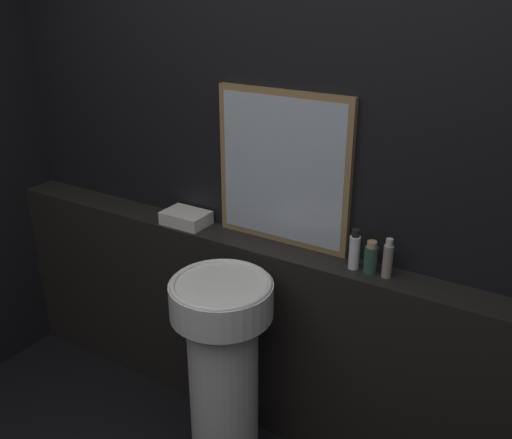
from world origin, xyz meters
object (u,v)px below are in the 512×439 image
pedestal_sink (223,366)px  shampoo_bottle (354,250)px  conditioner_bottle (371,258)px  lotion_bottle (388,259)px  towel_stack (186,218)px  mirror (283,169)px

pedestal_sink → shampoo_bottle: size_ratio=5.52×
shampoo_bottle → conditioner_bottle: (0.07, 0.00, -0.02)m
pedestal_sink → lotion_bottle: bearing=32.9°
pedestal_sink → towel_stack: size_ratio=4.40×
towel_stack → conditioner_bottle: (0.92, 0.00, 0.03)m
shampoo_bottle → lotion_bottle: 0.14m
mirror → conditioner_bottle: (0.44, -0.07, -0.27)m
pedestal_sink → lotion_bottle: (0.54, 0.35, 0.49)m
mirror → conditioner_bottle: size_ratio=4.92×
shampoo_bottle → conditioner_bottle: bearing=0.0°
towel_stack → shampoo_bottle: 0.85m
pedestal_sink → conditioner_bottle: 0.76m
pedestal_sink → towel_stack: towel_stack is taller
pedestal_sink → mirror: (0.03, 0.42, 0.75)m
mirror → lotion_bottle: bearing=-7.8°
mirror → conditioner_bottle: mirror is taller
conditioner_bottle → lotion_bottle: (0.07, -0.00, 0.01)m
towel_stack → lotion_bottle: bearing=-0.0°
mirror → conditioner_bottle: bearing=-9.0°
pedestal_sink → towel_stack: bearing=141.7°
pedestal_sink → conditioner_bottle: size_ratio=6.91×
conditioner_bottle → pedestal_sink: bearing=-143.5°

